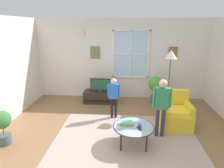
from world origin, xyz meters
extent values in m
cube|color=olive|center=(0.00, 0.00, -0.01)|extent=(6.23, 5.88, 0.02)
cube|color=silver|center=(0.00, 2.70, 1.32)|extent=(5.63, 0.12, 2.65)
cube|color=silver|center=(0.32, 2.63, 1.51)|extent=(1.15, 0.02, 1.53)
cube|color=white|center=(0.32, 2.61, 2.27)|extent=(1.21, 0.04, 0.06)
cube|color=white|center=(0.32, 2.61, 0.74)|extent=(1.21, 0.04, 0.06)
cube|color=white|center=(-0.26, 2.61, 1.51)|extent=(0.06, 0.04, 1.53)
cube|color=white|center=(0.89, 2.61, 1.51)|extent=(0.06, 0.04, 1.53)
cube|color=white|center=(0.32, 2.61, 1.51)|extent=(0.03, 0.04, 1.53)
cube|color=white|center=(0.32, 2.61, 1.51)|extent=(1.15, 0.04, 0.03)
cube|color=#667A4C|center=(-0.86, 2.62, 1.56)|extent=(0.32, 0.03, 0.40)
cube|color=olive|center=(1.67, 2.62, 1.59)|extent=(0.28, 0.03, 0.34)
cylinder|color=silver|center=(-1.29, 2.61, 2.17)|extent=(0.24, 0.04, 0.24)
cube|color=tan|center=(0.19, 0.02, 0.00)|extent=(3.15, 2.32, 0.01)
cube|color=#2D2319|center=(-0.64, 2.09, 0.19)|extent=(1.06, 0.46, 0.38)
cube|color=black|center=(-0.64, 1.86, 0.13)|extent=(0.96, 0.02, 0.02)
cylinder|color=#4C4C4C|center=(-0.64, 2.09, 0.41)|extent=(0.08, 0.08, 0.05)
cube|color=black|center=(-0.64, 2.09, 0.61)|extent=(0.63, 0.05, 0.39)
cube|color=#1E4C33|center=(-0.64, 2.07, 0.61)|extent=(0.59, 0.01, 0.35)
cube|color=yellow|center=(1.36, 0.64, 0.21)|extent=(0.76, 0.72, 0.42)
cube|color=yellow|center=(1.36, 0.94, 0.65)|extent=(0.76, 0.16, 0.45)
cube|color=yellow|center=(1.04, 0.64, 0.52)|extent=(0.12, 0.65, 0.20)
cube|color=yellow|center=(1.68, 0.64, 0.52)|extent=(0.12, 0.65, 0.20)
cube|color=yellow|center=(1.36, 0.59, 0.46)|extent=(0.61, 0.50, 0.08)
cylinder|color=#99B2B7|center=(0.34, -0.16, 0.41)|extent=(0.83, 0.83, 0.02)
torus|color=#3F3328|center=(0.34, -0.16, 0.41)|extent=(0.86, 0.86, 0.02)
cylinder|color=#33281E|center=(0.09, 0.09, 0.20)|extent=(0.04, 0.04, 0.40)
cylinder|color=#33281E|center=(0.59, 0.09, 0.20)|extent=(0.04, 0.04, 0.40)
cylinder|color=#33281E|center=(0.09, -0.41, 0.20)|extent=(0.04, 0.04, 0.40)
cylinder|color=#33281E|center=(0.59, -0.41, 0.20)|extent=(0.04, 0.04, 0.40)
cube|color=#84AE42|center=(0.19, -0.11, 0.43)|extent=(0.23, 0.16, 0.03)
cube|color=#859561|center=(0.19, -0.11, 0.46)|extent=(0.26, 0.16, 0.02)
cube|color=#56CBA6|center=(0.19, -0.11, 0.48)|extent=(0.25, 0.15, 0.03)
cylinder|color=#334C8C|center=(0.46, -0.22, 0.46)|extent=(0.07, 0.07, 0.10)
cube|color=black|center=(0.45, -0.26, 0.43)|extent=(0.10, 0.14, 0.02)
cylinder|color=black|center=(-0.20, 1.05, 0.28)|extent=(0.07, 0.07, 0.56)
cylinder|color=black|center=(-0.09, 1.05, 0.28)|extent=(0.07, 0.07, 0.56)
cube|color=blue|center=(-0.14, 1.05, 0.75)|extent=(0.24, 0.13, 0.39)
sphere|color=beige|center=(-0.14, 1.05, 1.03)|extent=(0.15, 0.15, 0.15)
cylinder|color=blue|center=(-0.28, 1.03, 0.77)|extent=(0.05, 0.05, 0.36)
cylinder|color=blue|center=(0.00, 1.03, 0.77)|extent=(0.05, 0.05, 0.36)
cylinder|color=#333851|center=(0.88, 0.19, 0.34)|extent=(0.08, 0.08, 0.67)
cylinder|color=#333851|center=(1.01, 0.19, 0.34)|extent=(0.08, 0.08, 0.67)
cube|color=#338C59|center=(0.94, 0.19, 0.91)|extent=(0.29, 0.15, 0.48)
sphere|color=#D8AD8C|center=(0.94, 0.19, 1.24)|extent=(0.18, 0.18, 0.18)
cylinder|color=#338C59|center=(0.77, 0.17, 0.94)|extent=(0.06, 0.06, 0.43)
cylinder|color=#338C59|center=(1.11, 0.17, 0.94)|extent=(0.06, 0.06, 0.43)
cylinder|color=#4C565B|center=(1.11, 2.17, 0.12)|extent=(0.27, 0.27, 0.24)
cylinder|color=#4C7238|center=(1.11, 2.17, 0.33)|extent=(0.02, 0.02, 0.18)
sphere|color=#4B9D3E|center=(1.11, 2.17, 0.65)|extent=(0.46, 0.46, 0.46)
cylinder|color=#4C565B|center=(-2.37, -0.34, 0.11)|extent=(0.28, 0.28, 0.21)
cylinder|color=#4C7238|center=(-2.37, -0.34, 0.29)|extent=(0.02, 0.02, 0.15)
sphere|color=#387436|center=(-2.37, -0.34, 0.56)|extent=(0.38, 0.38, 0.38)
cylinder|color=black|center=(1.34, 1.41, 0.01)|extent=(0.26, 0.26, 0.03)
cylinder|color=brown|center=(1.34, 1.41, 0.79)|extent=(0.03, 0.03, 1.59)
cone|color=beige|center=(1.34, 1.41, 1.69)|extent=(0.32, 0.32, 0.22)
camera|label=1|loc=(0.14, -3.72, 2.41)|focal=30.81mm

